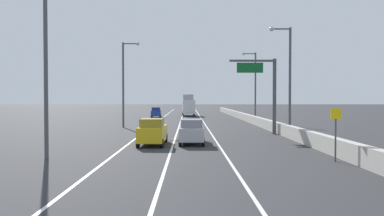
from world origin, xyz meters
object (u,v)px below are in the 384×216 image
car_silver_0 (192,131)px  speed_advisory_sign (336,130)px  overhead_sign_gantry (267,87)px  lamp_post_right_second (287,73)px  lamp_post_right_third (254,82)px  car_yellow_1 (153,132)px  car_blue_2 (156,112)px  lamp_post_left_mid (125,79)px  lamp_post_left_near (50,57)px  box_truck (188,106)px

car_silver_0 → speed_advisory_sign: bearing=-47.4°
overhead_sign_gantry → lamp_post_right_second: lamp_post_right_second is taller
overhead_sign_gantry → lamp_post_right_third: 19.37m
speed_advisory_sign → car_yellow_1: (-11.00, 7.88, -0.75)m
lamp_post_right_second → car_yellow_1: size_ratio=2.20×
lamp_post_right_second → car_blue_2: (-15.52, 34.41, -5.02)m
lamp_post_right_second → lamp_post_left_mid: bearing=149.7°
car_yellow_1 → lamp_post_left_near: bearing=-128.7°
lamp_post_left_near → car_blue_2: bearing=87.5°
lamp_post_left_near → speed_advisory_sign: bearing=-4.1°
lamp_post_right_third → lamp_post_left_mid: (-17.50, -10.28, 0.00)m
car_blue_2 → lamp_post_right_third: bearing=-41.7°
car_silver_0 → box_truck: bearing=90.3°
car_silver_0 → lamp_post_right_second: bearing=36.1°
overhead_sign_gantry → car_silver_0: size_ratio=1.58×
lamp_post_right_second → lamp_post_left_mid: same height
lamp_post_right_second → car_yellow_1: 15.30m
lamp_post_right_second → car_blue_2: bearing=114.3°
overhead_sign_gantry → car_yellow_1: 14.21m
lamp_post_right_third → overhead_sign_gantry: bearing=-95.8°
car_silver_0 → car_yellow_1: car_yellow_1 is taller
overhead_sign_gantry → car_yellow_1: (-10.56, -8.75, -3.71)m
lamp_post_right_third → car_silver_0: 29.19m
lamp_post_left_near → box_truck: size_ratio=1.28×
lamp_post_left_mid → car_yellow_1: (4.97, -17.71, -4.97)m
car_silver_0 → car_blue_2: same height
speed_advisory_sign → lamp_post_right_second: bearing=85.3°
lamp_post_left_mid → lamp_post_left_near: bearing=-90.9°
lamp_post_right_third → car_blue_2: lamp_post_right_third is taller
lamp_post_left_near → car_silver_0: (8.36, 7.57, -5.01)m
car_yellow_1 → car_blue_2: (-3.24, 42.04, -0.05)m
lamp_post_right_second → lamp_post_left_mid: (-17.26, 10.07, 0.00)m
car_silver_0 → overhead_sign_gantry: bearing=46.2°
car_yellow_1 → box_truck: size_ratio=0.58×
lamp_post_right_second → car_silver_0: lamp_post_right_second is taller
lamp_post_left_near → car_silver_0: lamp_post_left_near is taller
overhead_sign_gantry → lamp_post_left_mid: (-15.53, 8.95, 1.26)m
lamp_post_left_mid → box_truck: size_ratio=1.28×
lamp_post_right_second → box_truck: 42.68m
car_silver_0 → car_yellow_1: 3.10m
lamp_post_left_mid → car_blue_2: size_ratio=2.15×
lamp_post_right_third → box_truck: 23.56m
lamp_post_right_third → lamp_post_left_near: size_ratio=1.00×
lamp_post_left_mid → car_silver_0: bearing=-64.7°
lamp_post_right_third → lamp_post_left_mid: bearing=-149.6°
lamp_post_right_second → lamp_post_left_mid: size_ratio=1.00×
lamp_post_right_second → lamp_post_left_near: 22.76m
lamp_post_left_mid → speed_advisory_sign: bearing=-58.0°
lamp_post_left_near → lamp_post_right_second: bearing=39.1°
lamp_post_right_third → car_yellow_1: bearing=-114.1°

